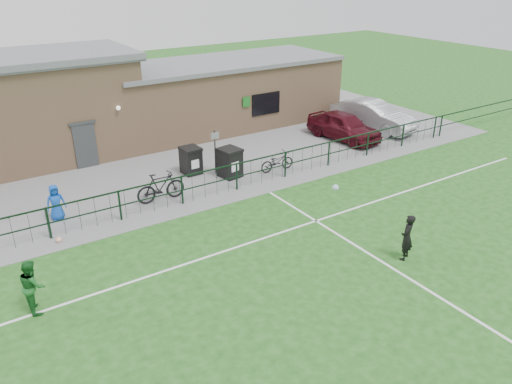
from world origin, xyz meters
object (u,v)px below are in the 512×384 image
wheelie_bin_right (230,163)px  car_maroon (344,126)px  bicycle_e (277,162)px  spectator_child (56,203)px  outfield_player (33,286)px  car_silver (372,116)px  sign_post (215,152)px  wheelie_bin_left (191,161)px  ball_ground (59,240)px  bicycle_d (161,187)px

wheelie_bin_right → car_maroon: 7.82m
wheelie_bin_right → bicycle_e: 2.23m
wheelie_bin_right → spectator_child: (-7.42, -0.08, 0.08)m
bicycle_e → spectator_child: size_ratio=1.21×
wheelie_bin_right → outfield_player: size_ratio=0.79×
spectator_child → car_silver: bearing=4.4°
car_maroon → sign_post: bearing=176.9°
wheelie_bin_left → wheelie_bin_right: (1.27, -1.28, 0.04)m
wheelie_bin_left → ball_ground: (-6.55, -3.06, -0.49)m
bicycle_d → spectator_child: spectator_child is taller
spectator_child → outfield_player: 5.42m
wheelie_bin_right → car_maroon: car_maroon is taller
wheelie_bin_left → outfield_player: (-7.92, -6.48, 0.19)m
wheelie_bin_right → bicycle_d: wheelie_bin_right is taller
wheelie_bin_right → car_silver: 10.40m
car_silver → spectator_child: (-17.70, -1.65, -0.11)m
wheelie_bin_left → spectator_child: size_ratio=0.82×
outfield_player → ball_ground: (1.38, 3.41, -0.67)m
wheelie_bin_left → outfield_player: size_ratio=0.73×
car_maroon → spectator_child: 15.20m
sign_post → car_maroon: (8.06, 0.42, -0.26)m
wheelie_bin_left → bicycle_e: wheelie_bin_left is taller
wheelie_bin_right → car_silver: car_silver is taller
car_maroon → outfield_player: 18.08m
car_silver → bicycle_d: bearing=177.0°
car_silver → ball_ground: size_ratio=23.79×
car_maroon → spectator_child: car_maroon is taller
sign_post → bicycle_e: bearing=-27.9°
wheelie_bin_left → bicycle_d: bicycle_d is taller
ball_ground → bicycle_d: bearing=14.7°
bicycle_d → ball_ground: bearing=106.3°
wheelie_bin_right → sign_post: sign_post is taller
sign_post → wheelie_bin_left: bearing=149.0°
wheelie_bin_left → car_silver: size_ratio=0.23×
wheelie_bin_left → bicycle_e: size_ratio=0.68×
sign_post → bicycle_d: size_ratio=1.01×
car_silver → car_maroon: bearing=177.6°
wheelie_bin_left → spectator_child: spectator_child is taller
car_maroon → bicycle_d: (-11.29, -1.80, -0.14)m
ball_ground → car_silver: bearing=10.5°
outfield_player → car_maroon: bearing=-71.1°
car_silver → ball_ground: 18.42m
outfield_player → ball_ground: bearing=-23.6°
outfield_player → car_silver: bearing=-72.4°
wheelie_bin_right → ball_ground: 8.04m
sign_post → ball_ground: size_ratio=9.71×
car_maroon → spectator_child: size_ratio=3.13×
wheelie_bin_right → car_silver: bearing=-0.9°
car_maroon → bicycle_e: car_maroon is taller
bicycle_d → sign_post: bearing=-65.3°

